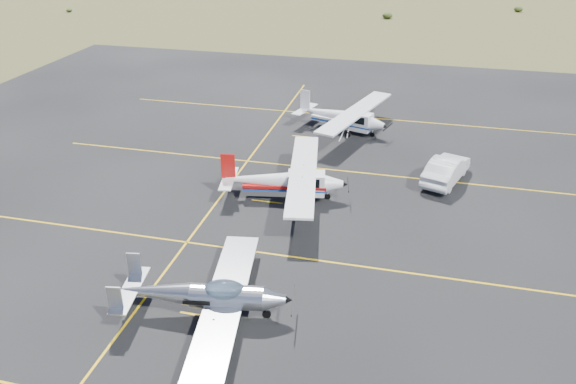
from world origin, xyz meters
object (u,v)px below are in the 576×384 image
at_px(aircraft_low_wing, 208,296).
at_px(aircraft_plain, 343,116).
at_px(sedan, 446,169).
at_px(aircraft_cessna, 285,180).

distance_m(aircraft_low_wing, aircraft_plain, 23.97).
bearing_deg(sedan, aircraft_low_wing, 76.42).
relative_size(aircraft_cessna, sedan, 2.22).
xyz_separation_m(aircraft_plain, sedan, (8.02, -7.42, -0.40)).
height_order(aircraft_cessna, sedan, aircraft_cessna).
height_order(aircraft_plain, sedan, aircraft_plain).
distance_m(aircraft_cessna, aircraft_plain, 12.38).
xyz_separation_m(aircraft_low_wing, aircraft_plain, (2.29, 23.86, 0.18)).
xyz_separation_m(aircraft_cessna, aircraft_plain, (1.69, 12.27, -0.02)).
xyz_separation_m(aircraft_low_wing, sedan, (10.32, 16.44, -0.23)).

